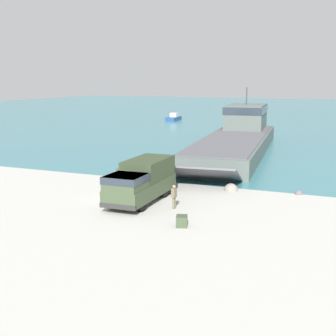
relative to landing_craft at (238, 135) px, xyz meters
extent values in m
plane|color=#B7B5AD|center=(-1.47, -28.48, -1.85)|extent=(240.00, 240.00, 0.00)
cube|color=teal|center=(-1.47, 69.01, -1.85)|extent=(240.00, 180.00, 0.01)
cube|color=#56605B|center=(0.39, -3.20, -0.91)|extent=(11.01, 32.28, 1.88)
cube|color=#56565B|center=(0.39, -3.20, 0.07)|extent=(10.28, 30.96, 0.08)
cube|color=#56605B|center=(-0.92, 7.61, 1.72)|extent=(6.11, 9.41, 3.40)
cube|color=#28333D|center=(-0.92, 7.61, 2.76)|extent=(6.26, 9.51, 1.02)
cylinder|color=#3F3F42|center=(-0.92, 7.61, 4.62)|extent=(0.16, 0.16, 2.40)
cube|color=#56565B|center=(2.55, -21.04, -0.84)|extent=(6.65, 5.07, 1.89)
cube|color=#3D4C33|center=(0.13, -27.83, -0.90)|extent=(2.83, 7.64, 1.07)
cube|color=#3D4C33|center=(0.21, -30.32, 0.12)|extent=(2.52, 2.65, 0.98)
cube|color=#28333D|center=(0.21, -30.32, 0.37)|extent=(2.60, 2.67, 0.49)
cube|color=#344129|center=(0.09, -26.54, 0.38)|extent=(2.64, 4.86, 1.50)
cube|color=#2D2D2D|center=(0.24, -31.52, -1.28)|extent=(2.65, 0.32, 0.32)
cylinder|color=black|center=(1.30, -30.13, -1.21)|extent=(0.39, 1.29, 1.28)
cylinder|color=black|center=(-0.90, -30.20, -1.21)|extent=(0.39, 1.29, 1.28)
cylinder|color=black|center=(1.17, -26.00, -1.21)|extent=(0.39, 1.29, 1.28)
cylinder|color=black|center=(-1.03, -26.07, -1.21)|extent=(0.39, 1.29, 1.28)
cylinder|color=black|center=(1.13, -24.90, -1.21)|extent=(0.39, 1.29, 1.28)
cylinder|color=black|center=(-1.06, -24.97, -1.21)|extent=(0.39, 1.29, 1.28)
cylinder|color=#6B664C|center=(3.09, -28.81, -1.44)|extent=(0.14, 0.14, 0.82)
cylinder|color=#6B664C|center=(3.11, -28.63, -1.44)|extent=(0.14, 0.14, 0.82)
cube|color=#6B664C|center=(3.10, -28.72, -0.71)|extent=(0.28, 0.46, 0.65)
sphere|color=tan|center=(3.10, -28.72, -0.27)|extent=(0.22, 0.22, 0.22)
cube|color=navy|center=(-23.69, 35.68, -1.47)|extent=(2.45, 5.57, 0.76)
cube|color=silver|center=(-23.72, 36.09, -0.67)|extent=(1.55, 1.73, 0.84)
cylinder|color=#333338|center=(-5.47, -21.31, -1.51)|extent=(0.26, 0.26, 0.68)
sphere|color=#333338|center=(-5.47, -21.31, -1.10)|extent=(0.30, 0.30, 0.30)
cube|color=#3D4C33|center=(5.03, -32.16, -1.51)|extent=(0.90, 0.98, 0.67)
sphere|color=gray|center=(5.24, -21.87, -1.85)|extent=(1.14, 1.14, 1.14)
sphere|color=#66605B|center=(-5.68, -20.78, -1.85)|extent=(1.34, 1.34, 1.34)
sphere|color=#66605B|center=(10.46, -21.06, -1.85)|extent=(0.63, 0.63, 0.63)
camera|label=1|loc=(15.04, -57.62, 7.02)|focal=50.00mm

